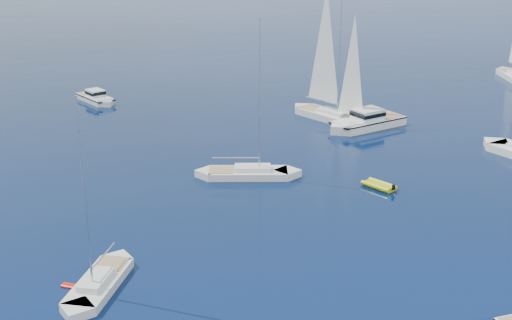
# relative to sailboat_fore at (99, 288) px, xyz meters

# --- Properties ---
(motor_cruiser_distant) EXTENTS (11.21, 7.07, 2.82)m
(motor_cruiser_distant) POSITION_rel_sailboat_fore_xyz_m (29.32, 30.85, 0.00)
(motor_cruiser_distant) COLOR silver
(motor_cruiser_distant) RESTS_ON ground
(motor_cruiser_horizon) EXTENTS (5.85, 8.05, 2.06)m
(motor_cruiser_horizon) POSITION_rel_sailboat_fore_xyz_m (-1.03, 49.08, 0.00)
(motor_cruiser_horizon) COLOR silver
(motor_cruiser_horizon) RESTS_ON ground
(sailboat_fore) EXTENTS (5.65, 9.39, 13.48)m
(sailboat_fore) POSITION_rel_sailboat_fore_xyz_m (0.00, 0.00, 0.00)
(sailboat_fore) COLOR silver
(sailboat_fore) RESTS_ON ground
(sailboat_centre) EXTENTS (10.66, 4.59, 15.19)m
(sailboat_centre) POSITION_rel_sailboat_fore_xyz_m (13.23, 18.02, 0.00)
(sailboat_centre) COLOR silver
(sailboat_centre) RESTS_ON ground
(sailboat_sails_r) EXTENTS (8.77, 12.11, 17.86)m
(sailboat_sails_r) POSITION_rel_sailboat_fore_xyz_m (26.38, 35.32, 0.00)
(sailboat_sails_r) COLOR silver
(sailboat_sails_r) RESTS_ON ground
(tender_yellow) EXTENTS (3.13, 3.58, 0.95)m
(tender_yellow) POSITION_rel_sailboat_fore_xyz_m (24.08, 13.02, 0.00)
(tender_yellow) COLOR #B9C10B
(tender_yellow) RESTS_ON ground
(kayak_orange) EXTENTS (2.71, 1.88, 0.30)m
(kayak_orange) POSITION_rel_sailboat_fore_xyz_m (-1.09, 0.12, 0.00)
(kayak_orange) COLOR red
(kayak_orange) RESTS_ON ground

